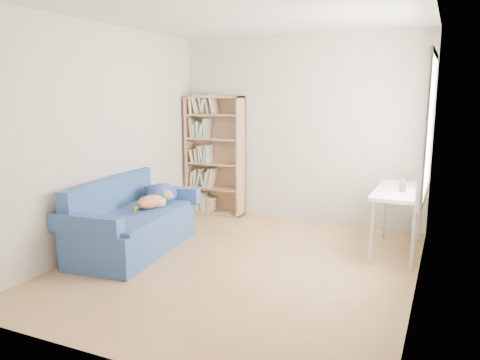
% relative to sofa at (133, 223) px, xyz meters
% --- Properties ---
extents(ground, '(4.00, 4.00, 0.00)m').
position_rel_sofa_xyz_m(ground, '(1.36, 0.03, -0.32)').
color(ground, '#A97A4C').
rests_on(ground, ground).
extents(room_shell, '(3.54, 4.04, 2.62)m').
position_rel_sofa_xyz_m(room_shell, '(1.46, 0.07, 1.31)').
color(room_shell, silver).
rests_on(room_shell, ground).
extents(sofa, '(1.00, 1.80, 0.84)m').
position_rel_sofa_xyz_m(sofa, '(0.00, 0.00, 0.00)').
color(sofa, navy).
rests_on(sofa, ground).
extents(bookshelf, '(0.89, 0.28, 1.77)m').
position_rel_sofa_xyz_m(bookshelf, '(0.11, 1.88, 0.50)').
color(bookshelf, tan).
rests_on(bookshelf, ground).
extents(desk, '(0.52, 1.13, 0.75)m').
position_rel_sofa_xyz_m(desk, '(2.84, 1.13, 0.35)').
color(desk, white).
rests_on(desk, ground).
extents(pen_cup, '(0.08, 0.08, 0.15)m').
position_rel_sofa_xyz_m(pen_cup, '(2.87, 1.04, 0.48)').
color(pen_cup, white).
rests_on(pen_cup, desk).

